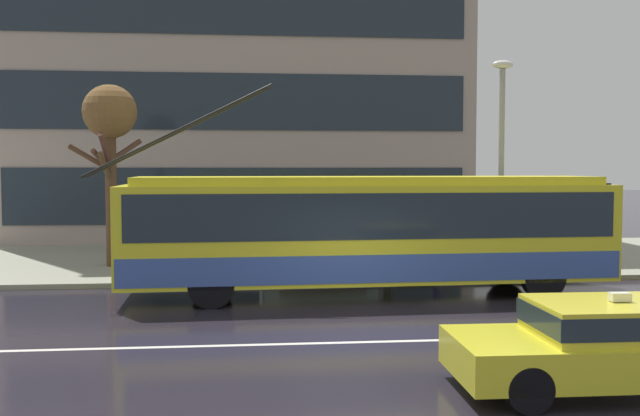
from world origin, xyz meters
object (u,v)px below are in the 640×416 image
(taxi_oncoming_near, at_px, (611,341))
(bus_shelter, at_px, (324,207))
(street_lamp, at_px, (501,146))
(pedestrian_at_shelter, at_px, (391,220))
(street_tree_bare, at_px, (110,122))
(trolleybus, at_px, (369,230))
(pedestrian_approaching_curb, at_px, (440,212))

(taxi_oncoming_near, height_order, bus_shelter, bus_shelter)
(taxi_oncoming_near, distance_m, street_lamp, 10.89)
(taxi_oncoming_near, height_order, pedestrian_at_shelter, pedestrian_at_shelter)
(street_tree_bare, bearing_deg, pedestrian_at_shelter, -19.17)
(pedestrian_at_shelter, xyz_separation_m, street_lamp, (3.24, 0.36, 2.05))
(bus_shelter, xyz_separation_m, street_lamp, (4.96, -1.13, 1.75))
(bus_shelter, height_order, street_tree_bare, street_tree_bare)
(trolleybus, height_order, pedestrian_at_shelter, trolleybus)
(street_lamp, distance_m, street_tree_bare, 11.59)
(pedestrian_approaching_curb, bearing_deg, pedestrian_at_shelter, -131.07)
(bus_shelter, relative_size, street_lamp, 0.66)
(trolleybus, bearing_deg, taxi_oncoming_near, -74.66)
(taxi_oncoming_near, xyz_separation_m, bus_shelter, (-2.86, 11.37, 1.29))
(street_tree_bare, bearing_deg, street_lamp, -12.21)
(taxi_oncoming_near, bearing_deg, street_lamp, 78.41)
(pedestrian_at_shelter, bearing_deg, pedestrian_approaching_curb, 48.93)
(trolleybus, bearing_deg, street_tree_bare, 145.23)
(street_tree_bare, bearing_deg, bus_shelter, -11.76)
(pedestrian_at_shelter, bearing_deg, street_lamp, 6.31)
(street_lamp, xyz_separation_m, street_tree_bare, (-11.30, 2.45, 0.78))
(pedestrian_approaching_curb, bearing_deg, street_tree_bare, 177.01)
(trolleybus, xyz_separation_m, bus_shelter, (-0.73, 3.59, 0.38))
(pedestrian_approaching_curb, relative_size, street_tree_bare, 0.37)
(trolleybus, relative_size, pedestrian_approaching_curb, 6.30)
(bus_shelter, xyz_separation_m, street_tree_bare, (-6.34, 1.32, 2.53))
(trolleybus, bearing_deg, pedestrian_at_shelter, 64.63)
(trolleybus, distance_m, taxi_oncoming_near, 8.12)
(trolleybus, height_order, street_tree_bare, street_tree_bare)
(trolleybus, height_order, street_lamp, street_lamp)
(trolleybus, xyz_separation_m, street_tree_bare, (-7.07, 4.91, 2.91))
(taxi_oncoming_near, xyz_separation_m, street_tree_bare, (-9.20, 12.69, 3.82))
(bus_shelter, distance_m, pedestrian_approaching_curb, 3.80)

